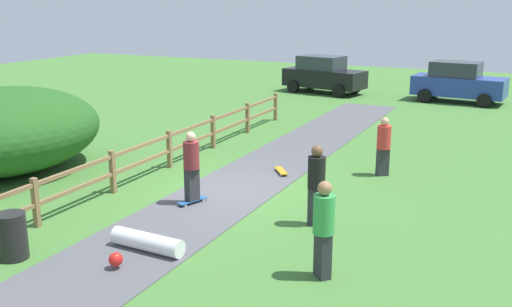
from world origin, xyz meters
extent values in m
plane|color=#427533|center=(0.00, 0.00, 0.00)|extent=(60.00, 60.00, 0.00)
cube|color=#515156|center=(0.00, 0.00, 0.01)|extent=(2.40, 28.00, 0.02)
cube|color=olive|center=(-2.60, -3.86, 0.55)|extent=(0.12, 0.12, 1.10)
cube|color=olive|center=(-2.60, -1.29, 0.55)|extent=(0.12, 0.12, 1.10)
cube|color=olive|center=(-2.60, 1.29, 0.55)|extent=(0.12, 0.12, 1.10)
cube|color=olive|center=(-2.60, 3.86, 0.55)|extent=(0.12, 0.12, 1.10)
cube|color=olive|center=(-2.60, 6.43, 0.55)|extent=(0.12, 0.12, 1.10)
cube|color=olive|center=(-2.60, 9.00, 0.55)|extent=(0.12, 0.12, 1.10)
cube|color=olive|center=(-2.60, 0.00, 0.50)|extent=(0.08, 18.00, 0.09)
cube|color=olive|center=(-2.60, 0.00, 0.95)|extent=(0.08, 18.00, 0.09)
ellipsoid|color=#23561E|center=(-6.59, -0.98, 1.19)|extent=(4.79, 5.75, 2.38)
cylinder|color=black|center=(-1.80, -5.25, 0.45)|extent=(0.56, 0.56, 0.90)
cube|color=#265999|center=(-0.34, -1.16, 0.09)|extent=(0.44, 0.82, 0.02)
cylinder|color=silver|center=(-0.32, -0.88, 0.05)|extent=(0.05, 0.07, 0.06)
cylinder|color=silver|center=(-0.18, -0.92, 0.05)|extent=(0.05, 0.07, 0.06)
cylinder|color=silver|center=(-0.50, -1.41, 0.05)|extent=(0.05, 0.07, 0.06)
cylinder|color=silver|center=(-0.36, -1.45, 0.05)|extent=(0.05, 0.07, 0.06)
cube|color=#2D2D33|center=(-0.34, -1.16, 0.50)|extent=(0.29, 0.37, 0.78)
cylinder|color=maroon|center=(-0.34, -1.16, 1.22)|extent=(0.48, 0.48, 0.65)
sphere|color=beige|center=(-0.34, -1.16, 1.66)|extent=(0.24, 0.24, 0.24)
cylinder|color=white|center=(0.31, -3.91, 0.20)|extent=(1.59, 0.44, 0.36)
sphere|color=red|center=(0.26, -4.81, 0.20)|extent=(0.26, 0.26, 0.26)
cube|color=#BF8C19|center=(0.59, 2.09, 0.09)|extent=(0.65, 0.76, 0.02)
cylinder|color=silver|center=(0.82, 1.91, 0.05)|extent=(0.06, 0.07, 0.06)
cylinder|color=silver|center=(0.70, 1.82, 0.05)|extent=(0.06, 0.07, 0.06)
cylinder|color=silver|center=(0.48, 2.35, 0.05)|extent=(0.06, 0.07, 0.06)
cylinder|color=silver|center=(0.36, 2.26, 0.05)|extent=(0.06, 0.07, 0.06)
cube|color=#2D2D33|center=(2.79, -1.17, 0.42)|extent=(0.34, 0.23, 0.84)
cylinder|color=black|center=(2.79, -1.17, 1.19)|extent=(0.42, 0.42, 0.70)
sphere|color=brown|center=(2.79, -1.17, 1.66)|extent=(0.25, 0.25, 0.25)
cube|color=#2D2D33|center=(3.75, -3.48, 0.42)|extent=(0.37, 0.36, 0.83)
cylinder|color=green|center=(3.75, -3.48, 1.18)|extent=(0.54, 0.54, 0.70)
sphere|color=#9E704C|center=(3.75, -3.48, 1.65)|extent=(0.25, 0.25, 0.25)
cube|color=#2D2D33|center=(3.20, 3.16, 0.39)|extent=(0.38, 0.35, 0.77)
cylinder|color=red|center=(3.20, 3.16, 1.09)|extent=(0.53, 0.53, 0.64)
sphere|color=tan|center=(3.20, 3.16, 1.53)|extent=(0.23, 0.23, 0.23)
cube|color=#283D99|center=(3.54, 16.68, 0.77)|extent=(4.35, 2.10, 0.90)
cube|color=#2D333D|center=(3.34, 16.70, 1.57)|extent=(2.34, 1.77, 0.70)
cylinder|color=black|center=(4.97, 17.42, 0.32)|extent=(0.66, 0.30, 0.64)
cylinder|color=black|center=(4.79, 15.67, 0.32)|extent=(0.66, 0.30, 0.64)
cylinder|color=black|center=(2.28, 17.68, 0.32)|extent=(0.66, 0.30, 0.64)
cylinder|color=black|center=(2.11, 15.93, 0.32)|extent=(0.66, 0.30, 0.64)
cube|color=black|center=(-3.18, 16.68, 0.77)|extent=(4.45, 2.49, 0.90)
cube|color=#2D333D|center=(-3.38, 16.71, 1.57)|extent=(2.46, 1.96, 0.70)
cylinder|color=black|center=(-1.69, 17.28, 0.32)|extent=(0.67, 0.36, 0.64)
cylinder|color=black|center=(-2.03, 15.55, 0.32)|extent=(0.67, 0.36, 0.64)
cylinder|color=black|center=(-4.33, 17.80, 0.32)|extent=(0.67, 0.36, 0.64)
cylinder|color=black|center=(-4.68, 16.08, 0.32)|extent=(0.67, 0.36, 0.64)
camera|label=1|loc=(6.79, -12.61, 4.77)|focal=41.39mm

